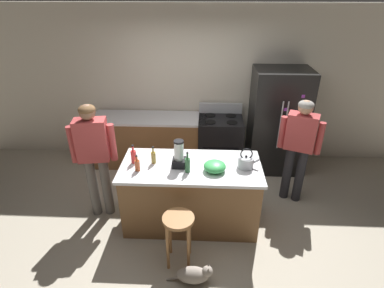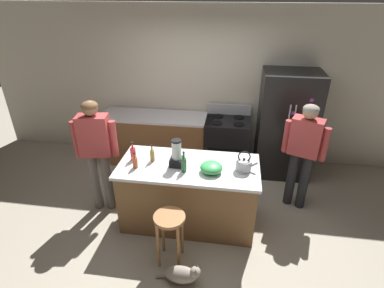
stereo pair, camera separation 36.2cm
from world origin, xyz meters
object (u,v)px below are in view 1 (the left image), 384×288
(bar_stool, at_px, (179,228))
(tea_kettle, at_px, (246,162))
(kitchen_island, at_px, (191,194))
(mixing_bowl, at_px, (215,166))
(blender_appliance, at_px, (179,156))
(bottle_soda, at_px, (134,156))
(stove_range, at_px, (220,142))
(bottle_vinegar, at_px, (153,157))
(bottle_cooking_sauce, at_px, (137,165))
(refrigerator, at_px, (277,121))
(person_by_island_left, at_px, (94,152))
(person_by_sink_right, at_px, (299,142))
(bottle_olive_oil, at_px, (187,165))

(bar_stool, height_order, tea_kettle, tea_kettle)
(kitchen_island, distance_m, mixing_bowl, 0.60)
(kitchen_island, bearing_deg, blender_appliance, -172.24)
(bottle_soda, distance_m, tea_kettle, 1.43)
(kitchen_island, height_order, stove_range, stove_range)
(stove_range, xyz_separation_m, bottle_soda, (-1.17, -1.49, 0.53))
(bottle_vinegar, xyz_separation_m, bottle_cooking_sauce, (-0.17, -0.19, -0.01))
(kitchen_island, relative_size, refrigerator, 1.01)
(person_by_island_left, bearing_deg, mixing_bowl, -7.91)
(stove_range, distance_m, tea_kettle, 1.64)
(bar_stool, bearing_deg, blender_appliance, 93.50)
(person_by_sink_right, distance_m, bottle_olive_oil, 1.70)
(bottle_soda, bearing_deg, person_by_sink_right, 13.60)
(bar_stool, xyz_separation_m, blender_appliance, (-0.04, 0.69, 0.54))
(person_by_sink_right, relative_size, bottle_olive_oil, 5.77)
(stove_range, height_order, bottle_cooking_sauce, bottle_cooking_sauce)
(bottle_soda, height_order, tea_kettle, tea_kettle)
(bottle_soda, bearing_deg, bar_stool, -49.86)
(kitchen_island, xyz_separation_m, stove_range, (0.44, 1.52, 0.01))
(refrigerator, height_order, bottle_vinegar, refrigerator)
(person_by_sink_right, xyz_separation_m, tea_kettle, (-0.81, -0.58, 0.01))
(bottle_vinegar, relative_size, bottle_cooking_sauce, 1.09)
(bottle_olive_oil, bearing_deg, mixing_bowl, 6.41)
(blender_appliance, bearing_deg, bottle_vinegar, 169.66)
(person_by_island_left, height_order, bar_stool, person_by_island_left)
(person_by_island_left, relative_size, tea_kettle, 6.03)
(bottle_cooking_sauce, bearing_deg, person_by_island_left, 157.63)
(refrigerator, bearing_deg, bottle_soda, -145.43)
(stove_range, height_order, bar_stool, stove_range)
(kitchen_island, distance_m, tea_kettle, 0.87)
(bar_stool, relative_size, bottle_soda, 2.60)
(mixing_bowl, bearing_deg, kitchen_island, 159.78)
(kitchen_island, relative_size, bar_stool, 2.70)
(kitchen_island, relative_size, bottle_cooking_sauce, 8.31)
(bottle_vinegar, relative_size, mixing_bowl, 0.85)
(stove_range, height_order, tea_kettle, tea_kettle)
(person_by_sink_right, bearing_deg, tea_kettle, -144.32)
(stove_range, xyz_separation_m, person_by_island_left, (-1.71, -1.42, 0.55))
(bottle_cooking_sauce, bearing_deg, bottle_vinegar, 48.04)
(bottle_olive_oil, bearing_deg, bottle_cooking_sauce, -179.97)
(mixing_bowl, bearing_deg, refrigerator, 55.89)
(bottle_olive_oil, xyz_separation_m, mixing_bowl, (0.33, 0.04, -0.04))
(kitchen_island, distance_m, bottle_cooking_sauce, 0.85)
(stove_range, bearing_deg, person_by_island_left, -140.42)
(stove_range, distance_m, bottle_olive_oil, 1.82)
(bottle_vinegar, bearing_deg, mixing_bowl, -10.95)
(bottle_olive_oil, bearing_deg, bottle_soda, 165.37)
(kitchen_island, xyz_separation_m, bottle_olive_oil, (-0.03, -0.15, 0.55))
(person_by_sink_right, distance_m, bar_stool, 2.11)
(person_by_island_left, bearing_deg, bottle_soda, -7.72)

